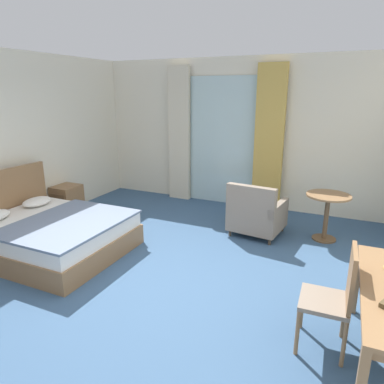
# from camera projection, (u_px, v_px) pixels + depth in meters

# --- Properties ---
(ground) EXTENTS (6.45, 7.39, 0.10)m
(ground) POSITION_uv_depth(u_px,v_px,m) (152.00, 285.00, 4.28)
(ground) COLOR #38567A
(wall_back) EXTENTS (6.05, 0.12, 2.87)m
(wall_back) POSITION_uv_depth(u_px,v_px,m) (239.00, 133.00, 6.86)
(wall_back) COLOR silver
(wall_back) RESTS_ON ground
(balcony_glass_door) EXTENTS (1.43, 0.02, 2.53)m
(balcony_glass_door) POSITION_uv_depth(u_px,v_px,m) (223.00, 142.00, 6.96)
(balcony_glass_door) COLOR silver
(balcony_glass_door) RESTS_ON ground
(curtain_panel_left) EXTENTS (0.46, 0.10, 2.73)m
(curtain_panel_left) POSITION_uv_depth(u_px,v_px,m) (179.00, 135.00, 7.22)
(curtain_panel_left) COLOR beige
(curtain_panel_left) RESTS_ON ground
(curtain_panel_right) EXTENTS (0.54, 0.10, 2.73)m
(curtain_panel_right) POSITION_uv_depth(u_px,v_px,m) (269.00, 140.00, 6.48)
(curtain_panel_right) COLOR tan
(curtain_panel_right) RESTS_ON ground
(bed) EXTENTS (2.03, 1.69, 1.10)m
(bed) POSITION_uv_depth(u_px,v_px,m) (49.00, 233.00, 4.99)
(bed) COLOR olive
(bed) RESTS_ON ground
(nightstand) EXTENTS (0.42, 0.48, 0.56)m
(nightstand) POSITION_uv_depth(u_px,v_px,m) (67.00, 200.00, 6.50)
(nightstand) COLOR olive
(nightstand) RESTS_ON ground
(desk_chair) EXTENTS (0.43, 0.45, 0.99)m
(desk_chair) POSITION_uv_depth(u_px,v_px,m) (336.00, 294.00, 3.00)
(desk_chair) COLOR gray
(desk_chair) RESTS_ON ground
(armchair_by_window) EXTENTS (0.86, 0.84, 0.87)m
(armchair_by_window) POSITION_uv_depth(u_px,v_px,m) (256.00, 214.00, 5.56)
(armchair_by_window) COLOR gray
(armchair_by_window) RESTS_ON ground
(round_cafe_table) EXTENTS (0.66, 0.66, 0.73)m
(round_cafe_table) POSITION_uv_depth(u_px,v_px,m) (327.00, 207.00, 5.32)
(round_cafe_table) COLOR olive
(round_cafe_table) RESTS_ON ground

